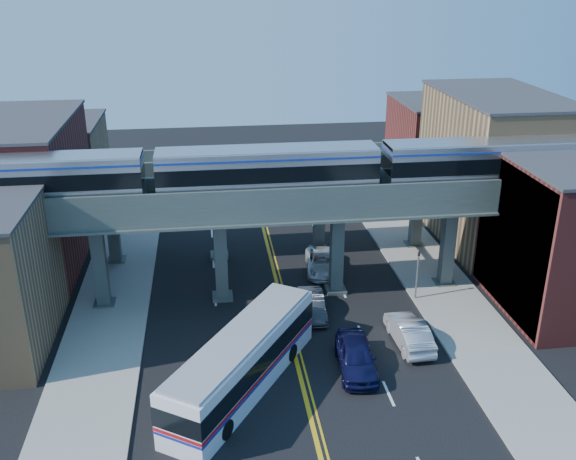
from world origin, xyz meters
name	(u,v)px	position (x,y,z in m)	size (l,w,h in m)	color
ground	(296,358)	(0.00, 0.00, 0.00)	(120.00, 120.00, 0.00)	black
sidewalk_west	(116,290)	(-11.50, 10.00, 0.08)	(5.00, 70.00, 0.16)	gray
sidewalk_east	(428,272)	(11.50, 10.00, 0.08)	(5.00, 70.00, 0.16)	gray
building_west_b	(22,195)	(-18.50, 16.00, 5.50)	(8.00, 14.00, 11.00)	maroon
building_west_c	(59,165)	(-18.50, 29.00, 4.00)	(8.00, 10.00, 8.00)	#92724B
building_east_a	(568,238)	(18.50, 4.00, 5.00)	(8.00, 10.00, 10.00)	maroon
building_east_b	(492,170)	(18.50, 16.00, 6.00)	(8.00, 14.00, 12.00)	#92724B
building_east_c	(436,146)	(18.50, 29.00, 4.50)	(8.00, 10.00, 9.00)	maroon
mural_panel	(510,244)	(14.55, 4.00, 4.75)	(0.10, 9.50, 9.50)	teal
elevated_viaduct_near	(279,208)	(0.00, 8.00, 6.47)	(52.00, 3.60, 7.40)	#444F4E
elevated_viaduct_far	(269,177)	(0.00, 15.00, 6.47)	(52.00, 3.60, 7.40)	#444F4E
transit_train	(268,170)	(-0.75, 8.00, 9.15)	(44.34, 2.78, 3.23)	black
stop_sign	(294,307)	(0.30, 3.00, 1.76)	(0.76, 0.09, 2.63)	slate
traffic_signal	(418,270)	(9.20, 6.00, 2.30)	(0.15, 0.18, 4.10)	slate
transit_bus	(243,361)	(-3.23, -2.39, 1.65)	(9.09, 11.93, 3.21)	white
car_lane_a	(356,356)	(3.24, -1.57, 0.88)	(2.07, 5.14, 1.75)	#0E0F34
car_lane_b	(312,305)	(1.80, 4.93, 0.72)	(1.52, 4.36, 1.44)	#303033
car_lane_c	(322,263)	(3.61, 11.30, 0.71)	(2.35, 5.09, 1.41)	silver
car_lane_d	(276,197)	(1.80, 25.91, 0.92)	(2.58, 6.35, 1.84)	#9E9EA3
car_parked_curb	(409,332)	(7.05, 0.65, 0.82)	(1.73, 4.96, 1.64)	#A7A6AA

